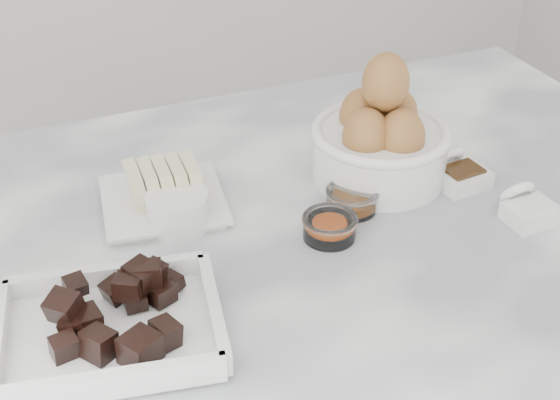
# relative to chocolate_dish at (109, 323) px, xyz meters

# --- Properties ---
(marble_slab) EXTENTS (1.20, 0.80, 0.04)m
(marble_slab) POSITION_rel_chocolate_dish_xyz_m (0.21, 0.08, -0.04)
(marble_slab) COLOR white
(marble_slab) RESTS_ON cabinet
(chocolate_dish) EXTENTS (0.24, 0.20, 0.06)m
(chocolate_dish) POSITION_rel_chocolate_dish_xyz_m (0.00, 0.00, 0.00)
(chocolate_dish) COLOR white
(chocolate_dish) RESTS_ON marble_slab
(butter_plate) EXTENTS (0.17, 0.17, 0.06)m
(butter_plate) POSITION_rel_chocolate_dish_xyz_m (0.11, 0.21, -0.00)
(butter_plate) COLOR white
(butter_plate) RESTS_ON marble_slab
(sugar_ramekin) EXTENTS (0.07, 0.07, 0.04)m
(sugar_ramekin) POSITION_rel_chocolate_dish_xyz_m (0.12, 0.17, 0.00)
(sugar_ramekin) COLOR white
(sugar_ramekin) RESTS_ON marble_slab
(egg_bowl) EXTENTS (0.18, 0.18, 0.17)m
(egg_bowl) POSITION_rel_chocolate_dish_xyz_m (0.39, 0.17, 0.03)
(egg_bowl) COLOR white
(egg_bowl) RESTS_ON marble_slab
(honey_bowl) EXTENTS (0.07, 0.07, 0.03)m
(honey_bowl) POSITION_rel_chocolate_dish_xyz_m (0.32, 0.12, -0.01)
(honey_bowl) COLOR white
(honey_bowl) RESTS_ON marble_slab
(zest_bowl) EXTENTS (0.07, 0.07, 0.03)m
(zest_bowl) POSITION_rel_chocolate_dish_xyz_m (0.27, 0.08, -0.01)
(zest_bowl) COLOR white
(zest_bowl) RESTS_ON marble_slab
(vanilla_spoon) EXTENTS (0.07, 0.08, 0.05)m
(vanilla_spoon) POSITION_rel_chocolate_dish_xyz_m (0.48, 0.12, -0.01)
(vanilla_spoon) COLOR white
(vanilla_spoon) RESTS_ON marble_slab
(salt_spoon) EXTENTS (0.06, 0.07, 0.05)m
(salt_spoon) POSITION_rel_chocolate_dish_xyz_m (0.51, 0.02, -0.01)
(salt_spoon) COLOR white
(salt_spoon) RESTS_ON marble_slab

